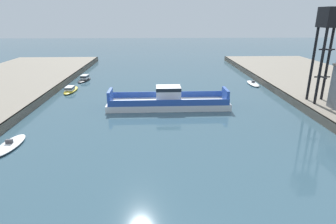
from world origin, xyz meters
The scene contains 6 objects.
chain_ferry centered at (0.36, 34.00, 1.15)m, with size 21.65×5.92×3.86m.
moored_boat_near_left centered at (-20.13, 56.90, 0.52)m, with size 3.11×6.71×1.39m.
moored_boat_mid_left centered at (-20.48, 45.89, 0.45)m, with size 2.38×7.05×1.22m.
moored_boat_mid_right centered at (21.35, 51.12, 0.24)m, with size 2.19×6.55×0.96m.
moored_boat_far_left centered at (-20.21, 18.49, 0.26)m, with size 2.59×6.76×0.99m.
crane_tower centered at (26.53, 32.02, 13.79)m, with size 3.45×3.45×15.58m.
Camera 1 is at (-1.43, -14.62, 15.71)m, focal length 30.31 mm.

